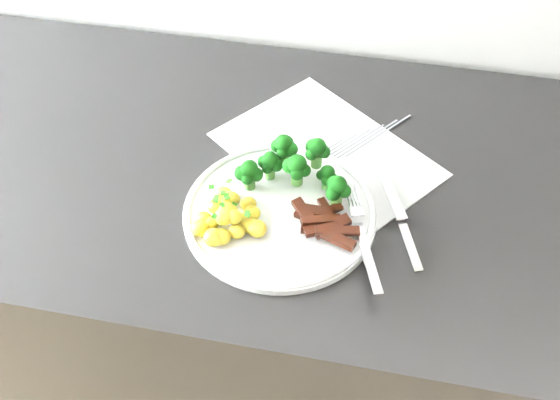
{
  "coord_description": "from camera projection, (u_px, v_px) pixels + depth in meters",
  "views": [
    {
      "loc": [
        -0.05,
        1.03,
        1.53
      ],
      "look_at": [
        -0.17,
        1.6,
        0.9
      ],
      "focal_mm": 42.55,
      "sensor_mm": 36.0,
      "label": 1
    }
  ],
  "objects": [
    {
      "name": "plate",
      "position": [
        280.0,
        212.0,
        0.88
      ],
      "size": [
        0.26,
        0.26,
        0.01
      ],
      "color": "white",
      "rests_on": "counter"
    },
    {
      "name": "knife",
      "position": [
        404.0,
        230.0,
        0.85
      ],
      "size": [
        0.07,
        0.17,
        0.02
      ],
      "color": "silver",
      "rests_on": "plate"
    },
    {
      "name": "fork",
      "position": [
        364.0,
        241.0,
        0.83
      ],
      "size": [
        0.07,
        0.18,
        0.02
      ],
      "color": "silver",
      "rests_on": "plate"
    },
    {
      "name": "counter",
      "position": [
        332.0,
        343.0,
        1.25
      ],
      "size": [
        2.32,
        0.58,
        0.87
      ],
      "color": "black",
      "rests_on": "ground"
    },
    {
      "name": "beef_strips",
      "position": [
        324.0,
        223.0,
        0.85
      ],
      "size": [
        0.1,
        0.09,
        0.02
      ],
      "color": "black",
      "rests_on": "plate"
    },
    {
      "name": "recipe_paper",
      "position": [
        326.0,
        154.0,
        0.96
      ],
      "size": [
        0.36,
        0.35,
        0.0
      ],
      "color": "silver",
      "rests_on": "counter"
    },
    {
      "name": "potatoes",
      "position": [
        231.0,
        218.0,
        0.85
      ],
      "size": [
        0.1,
        0.1,
        0.04
      ],
      "color": "gold",
      "rests_on": "plate"
    },
    {
      "name": "broccoli",
      "position": [
        293.0,
        165.0,
        0.89
      ],
      "size": [
        0.16,
        0.09,
        0.06
      ],
      "color": "#3C6D28",
      "rests_on": "plate"
    }
  ]
}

